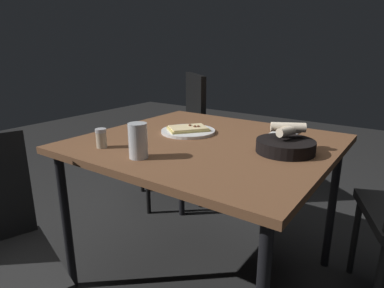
# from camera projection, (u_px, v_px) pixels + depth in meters

# --- Properties ---
(ground) EXTENTS (8.00, 8.00, 0.00)m
(ground) POSITION_uv_depth(u_px,v_px,m) (205.00, 275.00, 1.70)
(ground) COLOR black
(dining_table) EXTENTS (1.00, 1.08, 0.72)m
(dining_table) POSITION_uv_depth(u_px,v_px,m) (207.00, 153.00, 1.51)
(dining_table) COLOR brown
(dining_table) RESTS_ON ground
(pizza_plate) EXTENTS (0.27, 0.27, 0.04)m
(pizza_plate) POSITION_uv_depth(u_px,v_px,m) (188.00, 130.00, 1.63)
(pizza_plate) COLOR white
(pizza_plate) RESTS_ON dining_table
(bread_basket) EXTENTS (0.23, 0.23, 0.12)m
(bread_basket) POSITION_uv_depth(u_px,v_px,m) (286.00, 144.00, 1.32)
(bread_basket) COLOR black
(bread_basket) RESTS_ON dining_table
(beer_glass) EXTENTS (0.07, 0.07, 0.14)m
(beer_glass) POSITION_uv_depth(u_px,v_px,m) (138.00, 143.00, 1.25)
(beer_glass) COLOR silver
(beer_glass) RESTS_ON dining_table
(pepper_shaker) EXTENTS (0.05, 0.05, 0.08)m
(pepper_shaker) POSITION_uv_depth(u_px,v_px,m) (101.00, 139.00, 1.38)
(pepper_shaker) COLOR #BFB299
(pepper_shaker) RESTS_ON dining_table
(napkin) EXTENTS (0.16, 0.12, 0.00)m
(napkin) POSITION_uv_depth(u_px,v_px,m) (283.00, 134.00, 1.60)
(napkin) COLOR white
(napkin) RESTS_ON dining_table
(chair_spare) EXTENTS (0.62, 0.62, 0.94)m
(chair_spare) POSITION_uv_depth(u_px,v_px,m) (181.00, 131.00, 2.43)
(chair_spare) COLOR #252525
(chair_spare) RESTS_ON ground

